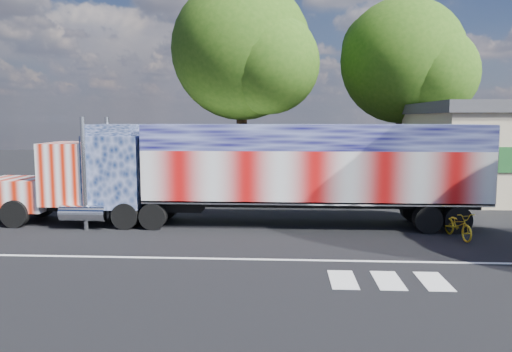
# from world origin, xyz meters

# --- Properties ---
(ground) EXTENTS (100.00, 100.00, 0.00)m
(ground) POSITION_xyz_m (0.00, 0.00, 0.00)
(ground) COLOR black
(lane_markings) EXTENTS (30.00, 2.67, 0.01)m
(lane_markings) POSITION_xyz_m (1.71, -3.77, 0.01)
(lane_markings) COLOR silver
(lane_markings) RESTS_ON ground
(semi_truck) EXTENTS (20.57, 3.25, 4.39)m
(semi_truck) POSITION_xyz_m (-0.19, 2.11, 2.26)
(semi_truck) COLOR black
(semi_truck) RESTS_ON ground
(coach_bus) EXTENTS (11.22, 2.61, 3.26)m
(coach_bus) POSITION_xyz_m (-4.22, 11.61, 1.69)
(coach_bus) COLOR white
(coach_bus) RESTS_ON ground
(woman) EXTENTS (0.72, 0.59, 1.71)m
(woman) POSITION_xyz_m (-5.44, 1.47, 0.86)
(woman) COLOR slate
(woman) RESTS_ON ground
(bicycle) EXTENTS (0.97, 1.95, 0.98)m
(bicycle) POSITION_xyz_m (7.49, 0.18, 0.49)
(bicycle) COLOR gold
(bicycle) RESTS_ON ground
(tree_ne_a) EXTENTS (8.93, 8.51, 12.49)m
(tree_ne_a) POSITION_xyz_m (9.37, 17.36, 8.19)
(tree_ne_a) COLOR black
(tree_ne_a) RESTS_ON ground
(tree_n_mid) EXTENTS (9.54, 9.09, 13.30)m
(tree_n_mid) POSITION_xyz_m (-1.51, 15.05, 8.70)
(tree_n_mid) COLOR black
(tree_n_mid) RESTS_ON ground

